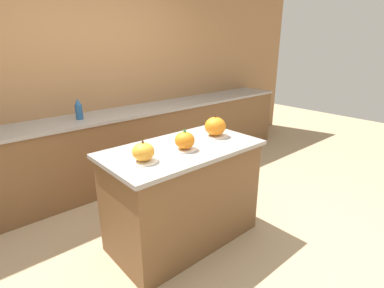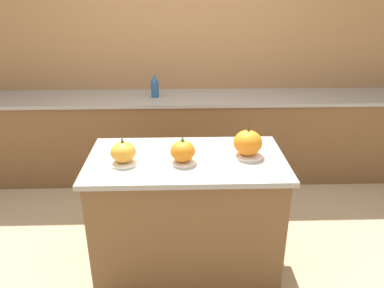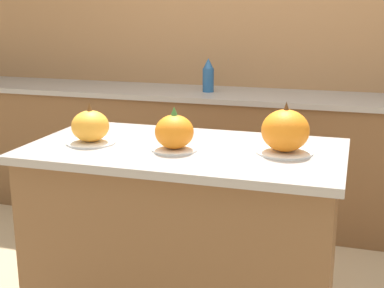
{
  "view_description": "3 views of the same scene",
  "coord_description": "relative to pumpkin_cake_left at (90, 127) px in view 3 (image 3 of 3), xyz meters",
  "views": [
    {
      "loc": [
        -1.51,
        -1.85,
        1.77
      ],
      "look_at": [
        0.07,
        -0.05,
        0.94
      ],
      "focal_mm": 28.0,
      "sensor_mm": 36.0,
      "label": 1
    },
    {
      "loc": [
        -0.03,
        -2.32,
        2.03
      ],
      "look_at": [
        0.04,
        0.02,
        1.01
      ],
      "focal_mm": 35.0,
      "sensor_mm": 36.0,
      "label": 2
    },
    {
      "loc": [
        0.69,
        -2.12,
        1.5
      ],
      "look_at": [
        0.04,
        -0.02,
        0.93
      ],
      "focal_mm": 50.0,
      "sensor_mm": 36.0,
      "label": 3
    }
  ],
  "objects": [
    {
      "name": "back_counter",
      "position": [
        0.42,
        1.52,
        -0.52
      ],
      "size": [
        6.0,
        0.6,
        0.92
      ],
      "color": "brown",
      "rests_on": "ground_plane"
    },
    {
      "name": "kitchen_island",
      "position": [
        0.42,
        0.06,
        -0.52
      ],
      "size": [
        1.36,
        0.74,
        0.91
      ],
      "color": "brown",
      "rests_on": "ground_plane"
    },
    {
      "name": "pumpkin_cake_center",
      "position": [
        0.39,
        -0.01,
        0.0
      ],
      "size": [
        0.19,
        0.19,
        0.19
      ],
      "color": "white",
      "rests_on": "kitchen_island"
    },
    {
      "name": "bottle_tall",
      "position": [
        0.12,
        1.52,
        0.05
      ],
      "size": [
        0.08,
        0.08,
        0.23
      ],
      "color": "#235184",
      "rests_on": "back_counter"
    },
    {
      "name": "pumpkin_cake_right",
      "position": [
        0.85,
        0.09,
        0.02
      ],
      "size": [
        0.24,
        0.24,
        0.22
      ],
      "color": "white",
      "rests_on": "kitchen_island"
    },
    {
      "name": "pumpkin_cake_left",
      "position": [
        0.0,
        0.0,
        0.0
      ],
      "size": [
        0.22,
        0.22,
        0.18
      ],
      "color": "white",
      "rests_on": "kitchen_island"
    },
    {
      "name": "wall_back",
      "position": [
        0.42,
        1.85,
        0.27
      ],
      "size": [
        8.0,
        0.06,
        2.5
      ],
      "color": "#9E7047",
      "rests_on": "ground_plane"
    }
  ]
}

